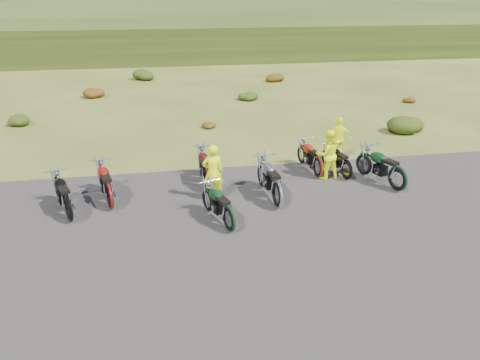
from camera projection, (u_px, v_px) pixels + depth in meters
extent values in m
plane|color=#424B19|center=(259.00, 218.00, 13.13)|extent=(300.00, 300.00, 0.00)
cube|color=black|center=(277.00, 255.00, 11.31)|extent=(20.00, 12.00, 0.04)
cube|color=#283812|center=(161.00, 14.00, 113.13)|extent=(300.00, 90.00, 9.17)
ellipsoid|color=#23380E|center=(16.00, 119.00, 21.79)|extent=(1.03, 1.03, 0.61)
ellipsoid|color=#5C260B|center=(93.00, 92.00, 27.05)|extent=(1.30, 1.30, 0.77)
ellipsoid|color=#23380E|center=(144.00, 73.00, 32.32)|extent=(1.56, 1.56, 0.92)
ellipsoid|color=#5C260B|center=(207.00, 123.00, 21.34)|extent=(0.77, 0.77, 0.45)
ellipsoid|color=#23380E|center=(247.00, 95.00, 26.60)|extent=(1.03, 1.03, 0.61)
ellipsoid|color=#5C260B|center=(274.00, 76.00, 31.87)|extent=(1.30, 1.30, 0.77)
ellipsoid|color=#23380E|center=(407.00, 121.00, 20.77)|extent=(1.56, 1.56, 0.92)
ellipsoid|color=#5C260B|center=(407.00, 98.00, 26.16)|extent=(0.77, 0.77, 0.45)
imported|color=#E8F30C|center=(213.00, 173.00, 13.89)|extent=(0.64, 0.42, 1.73)
imported|color=#E8F30C|center=(327.00, 155.00, 15.45)|extent=(0.87, 0.70, 1.69)
imported|color=#E8F30C|center=(338.00, 140.00, 17.07)|extent=(1.02, 0.58, 1.65)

